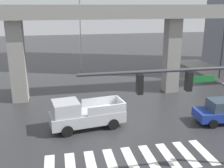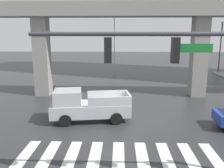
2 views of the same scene
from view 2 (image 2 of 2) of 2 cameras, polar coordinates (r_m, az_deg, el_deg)
The scene contains 6 objects.
ground_plane at distance 15.98m, azimuth 1.67°, elevation -8.64°, with size 120.00×120.00×0.00m, color #2D2D30.
crosswalk_stripes at distance 11.70m, azimuth 1.55°, elevation -16.70°, with size 9.35×2.80×0.01m.
elevated_overpass at distance 21.57m, azimuth 1.88°, elevation 15.77°, with size 49.87×2.42×8.23m.
pickup_truck at distance 15.73m, azimuth -6.22°, elevation -5.23°, with size 5.32×2.63×2.08m.
street_lamp_far_north at distance 37.53m, azimuth 24.50°, elevation 9.29°, with size 0.44×0.70×7.24m.
flagpole at distance 31.68m, azimuth 0.72°, elevation 14.10°, with size 1.16×0.12×11.93m.
Camera 2 is at (0.04, -14.95, 5.62)m, focal length 38.39 mm.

